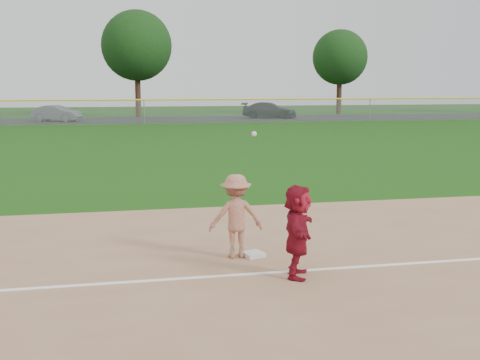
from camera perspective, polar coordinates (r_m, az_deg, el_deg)
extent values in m
plane|color=#18460D|center=(11.31, 1.58, -7.70)|extent=(160.00, 160.00, 0.00)
cube|color=white|center=(10.56, 2.60, -8.79)|extent=(60.00, 0.10, 0.01)
cube|color=black|center=(56.68, -9.36, 5.65)|extent=(120.00, 10.00, 0.01)
cube|color=silver|center=(11.53, 1.25, -7.06)|extent=(0.46, 0.46, 0.08)
imported|color=maroon|center=(10.21, 5.49, -4.85)|extent=(0.93, 1.55, 1.59)
imported|color=slate|center=(55.77, -16.99, 6.06)|extent=(4.54, 3.17, 1.42)
imported|color=black|center=(58.71, 2.81, 6.63)|extent=(5.68, 4.02, 1.53)
imported|color=gray|center=(11.32, -0.39, -3.43)|extent=(1.03, 0.60, 1.58)
sphere|color=silver|center=(11.10, 1.35, 4.40)|extent=(0.10, 0.10, 0.10)
plane|color=#999EA0|center=(50.64, -9.07, 6.40)|extent=(110.00, 0.00, 110.00)
cylinder|color=yellow|center=(50.61, -9.10, 7.53)|extent=(110.00, 0.12, 0.12)
cylinder|color=gray|center=(50.64, -9.07, 6.40)|extent=(0.08, 0.08, 2.00)
cylinder|color=gray|center=(55.37, 12.21, 6.52)|extent=(0.08, 0.08, 2.00)
cylinder|color=#331D12|center=(62.09, -9.64, 7.82)|extent=(0.56, 0.56, 4.10)
sphere|color=black|center=(62.20, -9.77, 12.46)|extent=(7.00, 7.00, 7.00)
cylinder|color=#331C12|center=(67.93, 9.37, 7.73)|extent=(0.56, 0.56, 3.64)
sphere|color=black|center=(67.98, 9.46, 11.41)|extent=(6.00, 6.00, 6.00)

